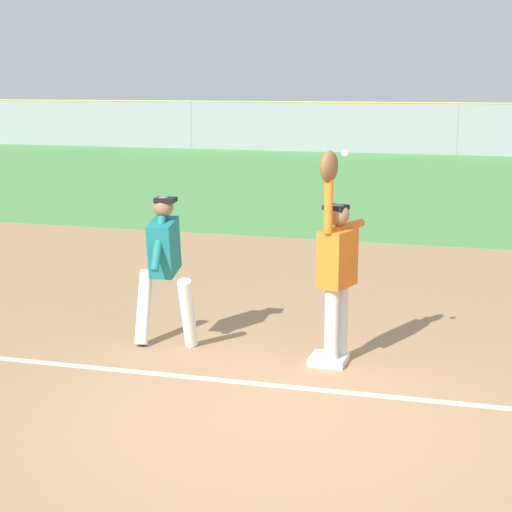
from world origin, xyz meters
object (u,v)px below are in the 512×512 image
parked_car_white (240,129)px  parked_car_red (484,134)px  fielder (337,261)px  baseball (345,153)px  first_base (328,359)px  runner (164,261)px  parked_car_black (348,131)px

parked_car_white → parked_car_red: bearing=-1.5°
fielder → parked_car_red: fielder is taller
parked_car_white → parked_car_red: (11.67, -0.71, 0.00)m
parked_car_white → fielder: bearing=-68.4°
baseball → parked_car_white: size_ratio=0.02×
first_base → parked_car_white: (-10.85, 30.76, 0.63)m
parked_car_red → baseball: bearing=-91.6°
first_base → parked_car_red: 30.07m
runner → parked_car_red: 30.14m
baseball → parked_car_white: (-11.03, 31.00, -1.59)m
runner → parked_car_red: (2.70, 30.02, -0.32)m
parked_car_black → parked_car_red: (6.29, -0.70, 0.00)m
fielder → runner: (-1.95, 0.03, -0.12)m
parked_car_white → first_base: bearing=-68.5°
first_base → runner: size_ratio=0.22×
parked_car_red → runner: bearing=-95.6°
fielder → parked_car_black: bearing=-62.9°
runner → parked_car_black: runner is taller
fielder → runner: fielder is taller
runner → baseball: bearing=-14.6°
first_base → parked_car_white: parked_car_white is taller
baseball → parked_car_black: 31.54m
baseball → parked_car_white: bearing=109.6°
baseball → parked_car_white: 32.94m
first_base → parked_car_black: parked_car_black is taller
baseball → parked_car_red: bearing=88.8°
runner → baseball: baseball is taller
parked_car_black → parked_car_red: 6.33m
fielder → parked_car_black: 31.25m
first_base → baseball: baseball is taller
parked_car_red → first_base: bearing=-92.0°
parked_car_black → parked_car_white: bearing=175.6°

